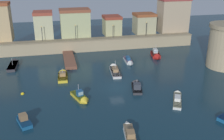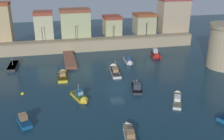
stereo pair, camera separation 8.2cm
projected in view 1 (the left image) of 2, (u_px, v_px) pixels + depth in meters
name	position (u px, v px, depth m)	size (l,w,h in m)	color
ground_plane	(117.00, 88.00, 46.66)	(136.57, 136.57, 0.00)	#112D3D
quay_wall	(95.00, 44.00, 67.89)	(53.16, 2.72, 3.16)	tan
old_town_backdrop	(99.00, 21.00, 69.72)	(53.06, 5.73, 9.57)	tan
pier_dock	(69.00, 59.00, 60.37)	(2.44, 11.84, 0.70)	brown
quay_lamp_0	(42.00, 31.00, 63.75)	(0.32, 0.32, 3.77)	black
quay_lamp_1	(75.00, 30.00, 65.42)	(0.32, 0.32, 3.78)	black
quay_lamp_2	(113.00, 29.00, 67.49)	(0.32, 0.32, 3.34)	black
quay_lamp_3	(146.00, 27.00, 69.27)	(0.32, 0.32, 3.72)	black
moored_boat_1	(130.00, 134.00, 32.75)	(2.12, 6.83, 1.61)	white
moored_boat_2	(136.00, 86.00, 46.61)	(2.70, 5.79, 2.45)	#333338
moored_boat_3	(23.00, 119.00, 36.13)	(2.68, 4.31, 1.76)	#195689
moored_boat_4	(115.00, 70.00, 54.04)	(2.32, 7.51, 3.20)	silver
moored_boat_5	(156.00, 55.00, 62.80)	(2.84, 5.66, 3.40)	red
moored_boat_6	(63.00, 75.00, 51.25)	(2.05, 5.53, 2.70)	gold
moored_boat_7	(81.00, 98.00, 42.28)	(2.98, 5.12, 2.82)	gold
moored_boat_8	(177.00, 98.00, 42.44)	(4.02, 6.48, 1.35)	silver
moored_boat_9	(14.00, 64.00, 57.33)	(1.86, 7.34, 2.66)	#333338
moored_boat_10	(129.00, 61.00, 59.09)	(1.66, 5.77, 1.56)	white
mooring_buoy_0	(23.00, 94.00, 44.41)	(0.61, 0.61, 0.61)	yellow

